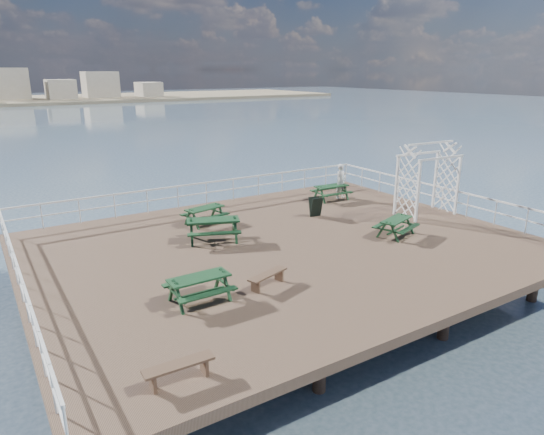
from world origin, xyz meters
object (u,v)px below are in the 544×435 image
(picnic_table_c, at_px, (331,189))
(flat_bench_near, at_px, (268,277))
(trellis_arbor, at_px, (427,183))
(picnic_table_b, at_px, (213,225))
(picnic_table_d, at_px, (199,283))
(flat_bench_far, at_px, (179,368))
(picnic_table_e, at_px, (396,223))
(person, at_px, (341,181))
(picnic_table_a, at_px, (205,212))

(picnic_table_c, distance_m, flat_bench_near, 10.70)
(trellis_arbor, bearing_deg, picnic_table_b, 172.21)
(picnic_table_b, height_order, flat_bench_near, picnic_table_b)
(picnic_table_d, relative_size, flat_bench_far, 1.15)
(picnic_table_d, xyz_separation_m, trellis_arbor, (12.18, 2.50, 0.91))
(flat_bench_near, xyz_separation_m, trellis_arbor, (10.05, 2.71, 1.14))
(picnic_table_e, bearing_deg, flat_bench_near, 172.84)
(picnic_table_b, distance_m, picnic_table_c, 8.04)
(picnic_table_b, xyz_separation_m, person, (8.31, 2.41, 0.26))
(trellis_arbor, height_order, person, trellis_arbor)
(picnic_table_a, xyz_separation_m, picnic_table_d, (-3.17, -6.54, 0.02))
(picnic_table_b, height_order, picnic_table_e, picnic_table_b)
(picnic_table_a, relative_size, picnic_table_e, 0.99)
(picnic_table_a, distance_m, flat_bench_far, 10.99)
(flat_bench_near, bearing_deg, picnic_table_a, 63.55)
(picnic_table_d, bearing_deg, picnic_table_b, 59.59)
(picnic_table_e, height_order, flat_bench_far, picnic_table_e)
(picnic_table_d, bearing_deg, flat_bench_far, -121.14)
(picnic_table_a, xyz_separation_m, flat_bench_near, (-1.03, -6.75, -0.21))
(picnic_table_a, distance_m, picnic_table_b, 2.22)
(picnic_table_b, bearing_deg, picnic_table_d, -98.28)
(picnic_table_b, distance_m, trellis_arbor, 9.86)
(picnic_table_e, bearing_deg, picnic_table_d, 168.97)
(picnic_table_a, relative_size, flat_bench_far, 1.26)
(picnic_table_b, distance_m, flat_bench_near, 4.65)
(picnic_table_a, relative_size, flat_bench_near, 1.29)
(trellis_arbor, bearing_deg, picnic_table_d, -164.96)
(picnic_table_c, bearing_deg, flat_bench_near, -135.60)
(flat_bench_near, relative_size, flat_bench_far, 0.98)
(picnic_table_c, bearing_deg, trellis_arbor, -61.85)
(picnic_table_a, bearing_deg, flat_bench_far, -129.98)
(picnic_table_c, distance_m, person, 0.72)
(flat_bench_far, bearing_deg, picnic_table_d, 60.47)
(picnic_table_c, xyz_separation_m, person, (0.63, 0.03, 0.34))
(picnic_table_d, bearing_deg, picnic_table_a, 63.70)
(picnic_table_a, height_order, trellis_arbor, trellis_arbor)
(picnic_table_a, height_order, picnic_table_d, picnic_table_d)
(picnic_table_d, bearing_deg, person, 31.68)
(picnic_table_b, height_order, flat_bench_far, picnic_table_b)
(picnic_table_e, bearing_deg, person, 52.96)
(picnic_table_b, relative_size, trellis_arbor, 0.74)
(flat_bench_near, relative_size, person, 0.85)
(picnic_table_d, relative_size, flat_bench_near, 1.17)
(picnic_table_e, xyz_separation_m, flat_bench_near, (-6.76, -1.30, -0.19))
(picnic_table_e, bearing_deg, picnic_table_c, 58.73)
(picnic_table_c, xyz_separation_m, flat_bench_near, (-8.09, -6.99, -0.22))
(picnic_table_a, distance_m, picnic_table_e, 7.90)
(picnic_table_d, height_order, trellis_arbor, trellis_arbor)
(picnic_table_d, height_order, flat_bench_near, picnic_table_d)
(picnic_table_d, distance_m, picnic_table_e, 8.96)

